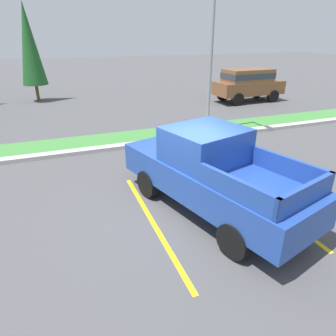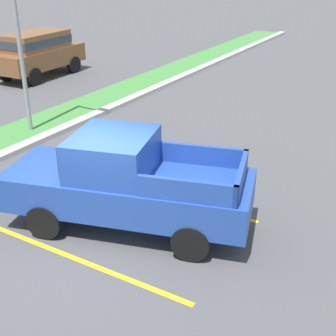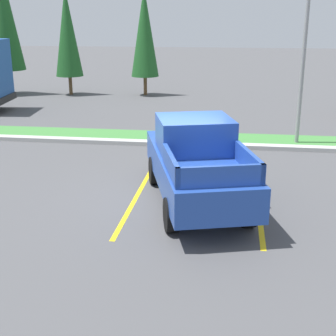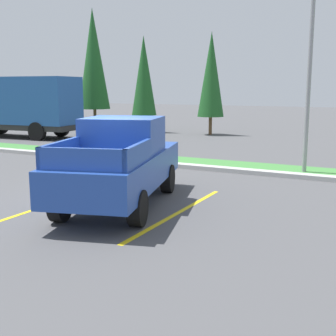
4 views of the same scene
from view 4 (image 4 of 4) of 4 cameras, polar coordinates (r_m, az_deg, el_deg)
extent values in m
plane|color=#4C4C4F|center=(11.55, -7.83, -3.96)|extent=(120.00, 120.00, 0.00)
cube|color=yellow|center=(11.85, -12.34, -3.71)|extent=(0.12, 4.80, 0.01)
cube|color=yellow|center=(10.21, 1.28, -5.73)|extent=(0.12, 4.80, 0.01)
cube|color=#B2B2AD|center=(15.79, 2.63, 0.22)|extent=(56.00, 0.40, 0.15)
cube|color=#42843D|center=(16.79, 4.20, 0.65)|extent=(56.00, 1.80, 0.06)
cylinder|color=black|center=(12.56, -7.68, -1.03)|extent=(0.48, 0.81, 0.76)
cylinder|color=black|center=(12.12, -0.05, -1.34)|extent=(0.48, 0.81, 0.76)
cylinder|color=black|center=(9.76, -13.60, -4.48)|extent=(0.48, 0.81, 0.76)
cylinder|color=black|center=(9.19, -3.90, -5.13)|extent=(0.48, 0.81, 0.76)
cube|color=#23479E|center=(10.76, -6.13, -0.17)|extent=(3.26, 5.52, 0.76)
cube|color=#23479E|center=(10.93, -5.74, 4.24)|extent=(2.13, 2.02, 0.84)
cube|color=#2D3842|center=(11.71, -4.57, 4.90)|extent=(1.57, 0.50, 0.63)
cube|color=#23479E|center=(9.64, -13.63, 2.01)|extent=(0.62, 1.85, 0.44)
cube|color=#23479E|center=(9.06, -3.82, 1.76)|extent=(0.62, 1.85, 0.44)
cube|color=#23479E|center=(8.48, -10.96, 1.03)|extent=(1.76, 0.59, 0.44)
cube|color=silver|center=(13.22, -2.81, 0.76)|extent=(1.78, 0.65, 0.28)
cylinder|color=black|center=(29.56, -20.53, 5.07)|extent=(1.03, 0.40, 1.00)
cylinder|color=black|center=(25.06, -16.34, 4.50)|extent=(1.03, 0.40, 1.00)
cylinder|color=black|center=(26.83, -13.47, 4.98)|extent=(1.03, 0.40, 1.00)
cube|color=#262626|center=(27.02, -17.97, 5.12)|extent=(7.00, 2.99, 0.30)
cube|color=#235199|center=(26.45, -16.78, 8.23)|extent=(5.22, 2.90, 2.60)
cylinder|color=gray|center=(15.29, 17.60, 12.00)|extent=(0.14, 0.14, 6.82)
cylinder|color=brown|center=(30.58, -9.27, 6.13)|extent=(0.20, 0.20, 1.42)
cone|color=#1E5623|center=(30.56, -9.49, 13.55)|extent=(2.06, 2.06, 6.49)
cylinder|color=brown|center=(28.89, -3.05, 5.68)|extent=(0.20, 0.20, 1.09)
cone|color=#1E5623|center=(28.81, -3.10, 11.67)|extent=(1.57, 1.57, 4.95)
cylinder|color=brown|center=(27.31, 5.41, 5.40)|extent=(0.20, 0.20, 1.09)
cone|color=#1E5623|center=(27.23, 5.52, 11.78)|extent=(1.58, 1.58, 4.98)
camera|label=1|loc=(9.78, -45.74, 14.89)|focal=31.94mm
camera|label=2|loc=(13.70, -48.69, 18.08)|focal=49.48mm
camera|label=3|loc=(5.77, -90.07, 17.15)|focal=50.93mm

